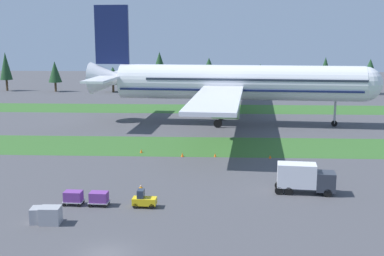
{
  "coord_description": "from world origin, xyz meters",
  "views": [
    {
      "loc": [
        9.26,
        -40.0,
        18.95
      ],
      "look_at": [
        5.68,
        37.19,
        4.0
      ],
      "focal_mm": 46.93,
      "sensor_mm": 36.0,
      "label": 1
    }
  ],
  "objects_px": {
    "taxiway_marker_1": "(182,155)",
    "cargo_dolly_lead": "(99,198)",
    "uld_container_0": "(41,215)",
    "uld_container_1": "(51,215)",
    "airliner": "(232,82)",
    "catering_truck": "(304,177)",
    "taxiway_marker_0": "(215,155)",
    "baggage_tug": "(144,200)",
    "ground_crew_marshaller": "(141,192)",
    "cargo_dolly_second": "(73,197)",
    "taxiway_marker_3": "(141,151)",
    "taxiway_marker_2": "(270,157)"
  },
  "relations": [
    {
      "from": "baggage_tug",
      "to": "taxiway_marker_2",
      "type": "bearing_deg",
      "value": 147.0
    },
    {
      "from": "airliner",
      "to": "taxiway_marker_3",
      "type": "height_order",
      "value": "airliner"
    },
    {
      "from": "airliner",
      "to": "baggage_tug",
      "type": "xyz_separation_m",
      "value": [
        -11.18,
        -50.53,
        -7.88
      ]
    },
    {
      "from": "uld_container_0",
      "to": "taxiway_marker_1",
      "type": "bearing_deg",
      "value": 65.71
    },
    {
      "from": "airliner",
      "to": "taxiway_marker_3",
      "type": "xyz_separation_m",
      "value": [
        -15.1,
        -25.72,
        -8.41
      ]
    },
    {
      "from": "airliner",
      "to": "cargo_dolly_lead",
      "type": "height_order",
      "value": "airliner"
    },
    {
      "from": "uld_container_1",
      "to": "taxiway_marker_2",
      "type": "height_order",
      "value": "uld_container_1"
    },
    {
      "from": "airliner",
      "to": "catering_truck",
      "type": "height_order",
      "value": "airliner"
    },
    {
      "from": "ground_crew_marshaller",
      "to": "taxiway_marker_3",
      "type": "xyz_separation_m",
      "value": [
        -3.27,
        22.43,
        -0.66
      ]
    },
    {
      "from": "taxiway_marker_2",
      "to": "cargo_dolly_lead",
      "type": "bearing_deg",
      "value": -133.87
    },
    {
      "from": "cargo_dolly_second",
      "to": "taxiway_marker_0",
      "type": "relative_size",
      "value": 4.28
    },
    {
      "from": "ground_crew_marshaller",
      "to": "uld_container_0",
      "type": "relative_size",
      "value": 0.87
    },
    {
      "from": "catering_truck",
      "to": "uld_container_1",
      "type": "height_order",
      "value": "catering_truck"
    },
    {
      "from": "uld_container_0",
      "to": "uld_container_1",
      "type": "height_order",
      "value": "uld_container_1"
    },
    {
      "from": "cargo_dolly_second",
      "to": "taxiway_marker_2",
      "type": "relative_size",
      "value": 5.0
    },
    {
      "from": "uld_container_0",
      "to": "taxiway_marker_1",
      "type": "xyz_separation_m",
      "value": [
        12.42,
        27.52,
        -0.47
      ]
    },
    {
      "from": "airliner",
      "to": "cargo_dolly_second",
      "type": "bearing_deg",
      "value": -16.27
    },
    {
      "from": "taxiway_marker_1",
      "to": "catering_truck",
      "type": "bearing_deg",
      "value": -47.28
    },
    {
      "from": "catering_truck",
      "to": "taxiway_marker_3",
      "type": "bearing_deg",
      "value": -124.5
    },
    {
      "from": "catering_truck",
      "to": "uld_container_1",
      "type": "bearing_deg",
      "value": -61.79
    },
    {
      "from": "cargo_dolly_lead",
      "to": "catering_truck",
      "type": "relative_size",
      "value": 0.32
    },
    {
      "from": "cargo_dolly_lead",
      "to": "uld_container_1",
      "type": "height_order",
      "value": "uld_container_1"
    },
    {
      "from": "taxiway_marker_0",
      "to": "airliner",
      "type": "bearing_deg",
      "value": 83.03
    },
    {
      "from": "uld_container_0",
      "to": "taxiway_marker_1",
      "type": "relative_size",
      "value": 3.1
    },
    {
      "from": "cargo_dolly_second",
      "to": "taxiway_marker_3",
      "type": "bearing_deg",
      "value": 173.62
    },
    {
      "from": "catering_truck",
      "to": "ground_crew_marshaller",
      "type": "height_order",
      "value": "catering_truck"
    },
    {
      "from": "baggage_tug",
      "to": "cargo_dolly_lead",
      "type": "relative_size",
      "value": 1.17
    },
    {
      "from": "taxiway_marker_1",
      "to": "cargo_dolly_lead",
      "type": "bearing_deg",
      "value": -109.23
    },
    {
      "from": "baggage_tug",
      "to": "uld_container_0",
      "type": "height_order",
      "value": "baggage_tug"
    },
    {
      "from": "cargo_dolly_lead",
      "to": "uld_container_0",
      "type": "xyz_separation_m",
      "value": [
        -4.64,
        -5.22,
        -0.13
      ]
    },
    {
      "from": "uld_container_1",
      "to": "ground_crew_marshaller",
      "type": "bearing_deg",
      "value": 43.64
    },
    {
      "from": "catering_truck",
      "to": "taxiway_marker_0",
      "type": "height_order",
      "value": "catering_truck"
    },
    {
      "from": "catering_truck",
      "to": "taxiway_marker_0",
      "type": "relative_size",
      "value": 13.47
    },
    {
      "from": "airliner",
      "to": "baggage_tug",
      "type": "relative_size",
      "value": 27.68
    },
    {
      "from": "uld_container_1",
      "to": "uld_container_0",
      "type": "bearing_deg",
      "value": 165.06
    },
    {
      "from": "airliner",
      "to": "uld_container_0",
      "type": "relative_size",
      "value": 36.85
    },
    {
      "from": "airliner",
      "to": "baggage_tug",
      "type": "distance_m",
      "value": 52.35
    },
    {
      "from": "cargo_dolly_second",
      "to": "uld_container_1",
      "type": "relative_size",
      "value": 1.14
    },
    {
      "from": "taxiway_marker_0",
      "to": "taxiway_marker_1",
      "type": "bearing_deg",
      "value": -177.41
    },
    {
      "from": "catering_truck",
      "to": "taxiway_marker_0",
      "type": "xyz_separation_m",
      "value": [
        -10.55,
        17.1,
        -1.69
      ]
    },
    {
      "from": "taxiway_marker_2",
      "to": "taxiway_marker_3",
      "type": "relative_size",
      "value": 0.79
    },
    {
      "from": "taxiway_marker_3",
      "to": "cargo_dolly_lead",
      "type": "bearing_deg",
      "value": -92.57
    },
    {
      "from": "cargo_dolly_lead",
      "to": "uld_container_0",
      "type": "height_order",
      "value": "uld_container_0"
    },
    {
      "from": "taxiway_marker_1",
      "to": "taxiway_marker_2",
      "type": "distance_m",
      "value": 13.36
    },
    {
      "from": "uld_container_0",
      "to": "taxiway_marker_3",
      "type": "relative_size",
      "value": 3.46
    },
    {
      "from": "airliner",
      "to": "cargo_dolly_lead",
      "type": "bearing_deg",
      "value": -13.27
    },
    {
      "from": "baggage_tug",
      "to": "taxiway_marker_1",
      "type": "bearing_deg",
      "value": 175.95
    },
    {
      "from": "ground_crew_marshaller",
      "to": "taxiway_marker_2",
      "type": "bearing_deg",
      "value": 56.67
    },
    {
      "from": "cargo_dolly_second",
      "to": "ground_crew_marshaller",
      "type": "xyz_separation_m",
      "value": [
        7.27,
        1.97,
        0.03
      ]
    },
    {
      "from": "catering_truck",
      "to": "baggage_tug",
      "type": "bearing_deg",
      "value": -66.62
    }
  ]
}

